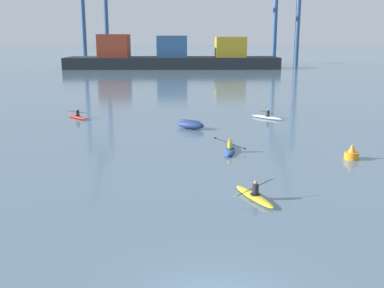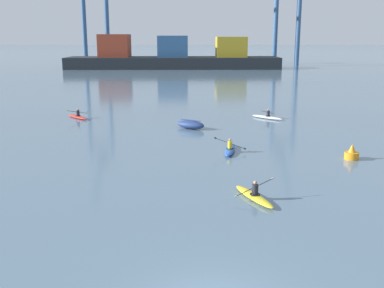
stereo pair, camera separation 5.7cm
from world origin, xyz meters
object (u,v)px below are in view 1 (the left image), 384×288
(container_barge, at_px, (172,57))
(kayak_blue, at_px, (230,149))
(gantry_crane_west_mid, at_px, (288,1))
(kayak_yellow, at_px, (254,196))
(kayak_white, at_px, (267,117))
(kayak_red, at_px, (77,117))
(capsized_dinghy, at_px, (190,125))
(channel_buoy, at_px, (352,154))

(container_barge, bearing_deg, kayak_blue, -85.52)
(gantry_crane_west_mid, bearing_deg, kayak_yellow, -102.72)
(kayak_yellow, bearing_deg, gantry_crane_west_mid, 77.28)
(kayak_white, bearing_deg, kayak_red, 178.70)
(capsized_dinghy, bearing_deg, kayak_blue, -71.99)
(capsized_dinghy, height_order, kayak_blue, kayak_blue)
(channel_buoy, distance_m, kayak_white, 14.95)
(gantry_crane_west_mid, xyz_separation_m, capsized_dinghy, (-25.62, -83.45, -15.92))
(capsized_dinghy, xyz_separation_m, channel_buoy, (10.16, -9.93, 0.01))
(capsized_dinghy, bearing_deg, kayak_white, 32.98)
(channel_buoy, height_order, kayak_yellow, kayak_yellow)
(capsized_dinghy, xyz_separation_m, kayak_red, (-10.73, 5.16, -0.18))
(kayak_red, bearing_deg, container_barge, 84.35)
(container_barge, distance_m, kayak_yellow, 91.90)
(kayak_yellow, bearing_deg, kayak_white, 78.64)
(gantry_crane_west_mid, relative_size, kayak_blue, 9.57)
(gantry_crane_west_mid, distance_m, kayak_red, 87.80)
(container_barge, distance_m, kayak_white, 70.63)
(kayak_red, bearing_deg, channel_buoy, -35.83)
(capsized_dinghy, relative_size, channel_buoy, 2.78)
(channel_buoy, xyz_separation_m, kayak_blue, (-7.56, 1.93, -0.19))
(kayak_blue, relative_size, kayak_yellow, 1.02)
(kayak_red, distance_m, kayak_white, 18.05)
(kayak_red, xyz_separation_m, kayak_blue, (13.33, -13.16, 0.00))
(kayak_yellow, bearing_deg, capsized_dinghy, 99.63)
(kayak_red, height_order, kayak_blue, kayak_blue)
(kayak_yellow, bearing_deg, kayak_blue, 91.95)
(gantry_crane_west_mid, height_order, kayak_yellow, gantry_crane_west_mid)
(container_barge, relative_size, gantry_crane_west_mid, 1.54)
(kayak_red, relative_size, kayak_yellow, 0.88)
(container_barge, bearing_deg, kayak_white, -80.89)
(channel_buoy, relative_size, kayak_red, 0.34)
(channel_buoy, xyz_separation_m, kayak_yellow, (-7.25, -7.24, -0.19))
(channel_buoy, xyz_separation_m, kayak_red, (-20.89, 15.09, -0.19))
(kayak_red, relative_size, kayak_blue, 0.86)
(container_barge, distance_m, capsized_dinghy, 74.58)
(kayak_blue, height_order, kayak_yellow, kayak_blue)
(kayak_red, bearing_deg, gantry_crane_west_mid, 65.10)
(container_barge, distance_m, kayak_red, 69.67)
(kayak_yellow, bearing_deg, channel_buoy, 44.96)
(kayak_yellow, height_order, kayak_white, kayak_yellow)
(channel_buoy, relative_size, kayak_white, 0.35)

